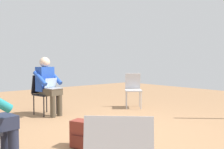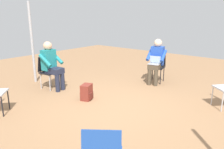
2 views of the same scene
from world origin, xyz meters
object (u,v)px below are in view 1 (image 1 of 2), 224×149
backpack_near_laptop_user (82,135)px  chair_west (43,91)px  person_with_laptop (48,83)px  chair_northwest (133,88)px

backpack_near_laptop_user → chair_west: bearing=166.5°
chair_west → backpack_near_laptop_user: chair_west is taller
person_with_laptop → backpack_near_laptop_user: size_ratio=3.44×
chair_northwest → backpack_near_laptop_user: 3.05m
person_with_laptop → chair_northwest: bearing=152.2°
chair_northwest → chair_west: same height
chair_west → backpack_near_laptop_user: bearing=64.8°
chair_northwest → person_with_laptop: person_with_laptop is taller
chair_northwest → person_with_laptop: bearing=25.3°
backpack_near_laptop_user → person_with_laptop: bearing=164.7°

